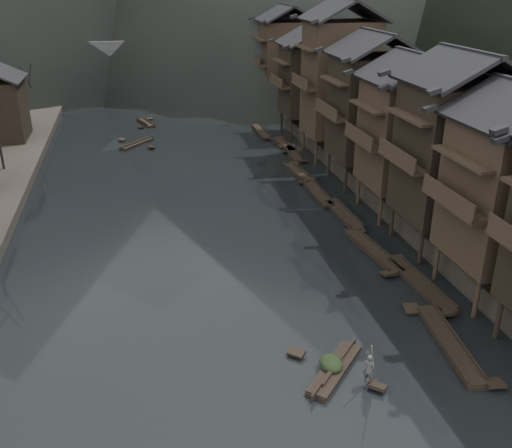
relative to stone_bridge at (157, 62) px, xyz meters
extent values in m
plane|color=black|center=(0.00, -72.00, -5.11)|extent=(300.00, 300.00, 0.00)
cube|color=#2D2823|center=(35.00, -32.00, -4.21)|extent=(40.00, 200.00, 1.80)
cylinder|color=black|center=(14.20, -77.60, -3.81)|extent=(0.30, 0.30, 2.90)
cylinder|color=#33261C|center=(14.20, -75.40, -3.81)|extent=(0.30, 0.30, 2.90)
cylinder|color=#33261C|center=(14.20, -70.60, -3.81)|extent=(0.30, 0.30, 2.90)
cylinder|color=#33261C|center=(16.95, -70.60, -3.81)|extent=(0.30, 0.30, 2.90)
cube|color=#33261C|center=(13.30, -73.00, 1.33)|extent=(1.20, 5.70, 0.25)
cylinder|color=black|center=(14.20, -68.40, -3.81)|extent=(0.30, 0.30, 2.90)
cylinder|color=black|center=(14.20, -63.60, -3.81)|extent=(0.30, 0.30, 2.90)
cylinder|color=black|center=(16.95, -68.40, -3.81)|extent=(0.30, 0.30, 2.90)
cylinder|color=black|center=(16.95, -63.60, -3.81)|extent=(0.30, 0.30, 2.90)
cube|color=black|center=(17.30, -66.00, 2.30)|extent=(7.00, 6.00, 9.61)
cube|color=#33261C|center=(13.30, -66.00, 1.82)|extent=(1.20, 5.70, 0.25)
cylinder|color=#33261C|center=(14.20, -61.40, -3.81)|extent=(0.30, 0.30, 2.90)
cylinder|color=#33261C|center=(14.20, -56.60, -3.81)|extent=(0.30, 0.30, 2.90)
cylinder|color=#33261C|center=(16.95, -61.40, -3.81)|extent=(0.30, 0.30, 2.90)
cylinder|color=#33261C|center=(16.95, -56.60, -3.81)|extent=(0.30, 0.30, 2.90)
cube|color=#33261C|center=(17.30, -59.00, 1.79)|extent=(7.00, 6.00, 8.59)
cube|color=#33261C|center=(13.30, -59.00, 1.36)|extent=(1.20, 5.70, 0.25)
cylinder|color=black|center=(14.20, -53.40, -3.81)|extent=(0.30, 0.30, 2.90)
cylinder|color=black|center=(14.20, -48.60, -3.81)|extent=(0.30, 0.30, 2.90)
cylinder|color=black|center=(16.95, -53.40, -3.81)|extent=(0.30, 0.30, 2.90)
cylinder|color=black|center=(16.95, -48.60, -3.81)|extent=(0.30, 0.30, 2.90)
cube|color=black|center=(17.30, -51.00, 2.24)|extent=(7.00, 6.00, 9.49)
cube|color=#33261C|center=(13.30, -51.00, 1.76)|extent=(1.20, 5.70, 0.25)
cylinder|color=#33261C|center=(14.20, -44.40, -3.81)|extent=(0.30, 0.30, 2.90)
cylinder|color=#33261C|center=(14.20, -39.60, -3.81)|extent=(0.30, 0.30, 2.90)
cylinder|color=#33261C|center=(16.95, -44.40, -3.81)|extent=(0.30, 0.30, 2.90)
cylinder|color=#33261C|center=(16.95, -39.60, -3.81)|extent=(0.30, 0.30, 2.90)
cube|color=#33261C|center=(17.30, -42.00, 3.44)|extent=(7.00, 6.00, 11.90)
cube|color=#33261C|center=(13.30, -42.00, 2.85)|extent=(1.20, 5.70, 0.25)
cylinder|color=black|center=(14.20, -34.40, -3.81)|extent=(0.30, 0.30, 2.90)
cylinder|color=black|center=(14.20, -29.60, -3.81)|extent=(0.30, 0.30, 2.90)
cylinder|color=black|center=(16.95, -34.40, -3.81)|extent=(0.30, 0.30, 2.90)
cylinder|color=black|center=(16.95, -29.60, -3.81)|extent=(0.30, 0.30, 2.90)
cube|color=black|center=(17.30, -32.00, 1.69)|extent=(7.00, 6.00, 8.40)
cube|color=#33261C|center=(13.30, -32.00, 1.27)|extent=(1.20, 5.70, 0.25)
cylinder|color=#33261C|center=(14.20, -22.40, -3.81)|extent=(0.30, 0.30, 2.90)
cylinder|color=#33261C|center=(14.20, -17.60, -3.81)|extent=(0.30, 0.30, 2.90)
cylinder|color=#33261C|center=(16.95, -22.40, -3.81)|extent=(0.30, 0.30, 2.90)
cylinder|color=#33261C|center=(16.95, -17.60, -3.81)|extent=(0.30, 0.30, 2.90)
cube|color=#33261C|center=(17.30, -20.00, 2.63)|extent=(7.00, 6.00, 10.27)
cube|color=#33261C|center=(13.30, -20.00, 2.11)|extent=(1.20, 5.70, 0.25)
cylinder|color=black|center=(-17.00, -42.23, -1.89)|extent=(0.24, 0.24, 4.04)
cylinder|color=black|center=(-17.00, -24.24, -1.52)|extent=(0.24, 0.24, 4.78)
cube|color=black|center=(11.21, -77.73, -4.96)|extent=(2.01, 7.66, 0.30)
cube|color=black|center=(11.21, -77.73, -4.78)|extent=(2.04, 7.52, 0.10)
cube|color=black|center=(10.77, -74.12, -4.82)|extent=(1.04, 1.03, 0.37)
cube|color=black|center=(11.65, -81.35, -4.82)|extent=(1.04, 1.03, 0.37)
cube|color=black|center=(12.72, -71.39, -4.96)|extent=(1.46, 7.48, 0.30)
cube|color=black|center=(12.72, -71.39, -4.78)|extent=(1.51, 7.33, 0.10)
cube|color=black|center=(12.90, -67.83, -4.82)|extent=(0.98, 0.96, 0.36)
cube|color=black|center=(12.55, -74.96, -4.82)|extent=(0.98, 0.96, 0.36)
cube|color=black|center=(11.63, -66.01, -4.96)|extent=(1.85, 7.61, 0.30)
cube|color=black|center=(11.63, -66.01, -4.78)|extent=(1.89, 7.47, 0.10)
cube|color=black|center=(11.99, -62.41, -4.82)|extent=(1.02, 1.01, 0.36)
cube|color=black|center=(11.27, -69.61, -4.82)|extent=(1.02, 1.01, 0.36)
cube|color=black|center=(11.92, -59.05, -4.96)|extent=(1.29, 6.42, 0.30)
cube|color=black|center=(11.92, -59.05, -4.78)|extent=(1.34, 6.29, 0.10)
cube|color=black|center=(12.02, -55.98, -4.82)|extent=(0.96, 0.81, 0.34)
cube|color=black|center=(11.83, -62.11, -4.82)|extent=(0.96, 0.81, 0.34)
cube|color=black|center=(11.37, -53.62, -4.96)|extent=(1.16, 6.71, 0.30)
cube|color=black|center=(11.37, -53.62, -4.78)|extent=(1.21, 6.58, 0.10)
cube|color=black|center=(11.34, -50.40, -4.82)|extent=(0.94, 0.83, 0.34)
cube|color=black|center=(11.40, -56.83, -4.82)|extent=(0.94, 0.83, 0.34)
cube|color=black|center=(11.28, -47.55, -4.96)|extent=(1.80, 6.18, 0.30)
cube|color=black|center=(11.28, -47.55, -4.78)|extent=(1.85, 6.07, 0.10)
cube|color=black|center=(11.63, -44.65, -4.82)|extent=(1.02, 0.86, 0.33)
cube|color=black|center=(10.94, -50.46, -4.82)|extent=(1.02, 0.86, 0.33)
cube|color=black|center=(12.64, -40.84, -4.96)|extent=(1.81, 6.33, 0.30)
cube|color=black|center=(12.64, -40.84, -4.78)|extent=(1.85, 6.21, 0.10)
cube|color=black|center=(12.29, -37.86, -4.82)|extent=(1.02, 0.87, 0.33)
cube|color=black|center=(12.98, -43.82, -4.82)|extent=(1.02, 0.87, 0.33)
cube|color=black|center=(12.51, -37.05, -4.96)|extent=(1.85, 6.05, 0.30)
cube|color=black|center=(12.51, -37.05, -4.78)|extent=(1.89, 5.94, 0.10)
cube|color=black|center=(12.87, -34.21, -4.82)|extent=(1.02, 0.85, 0.32)
cube|color=black|center=(12.14, -39.88, -4.82)|extent=(1.02, 0.85, 0.32)
cube|color=black|center=(11.23, -30.68, -4.96)|extent=(1.22, 6.68, 0.30)
cube|color=black|center=(11.23, -30.68, -4.78)|extent=(1.27, 6.55, 0.10)
cube|color=black|center=(11.17, -27.48, -4.82)|extent=(0.95, 0.84, 0.34)
cube|color=black|center=(11.28, -33.88, -4.82)|extent=(0.95, 0.84, 0.34)
cube|color=black|center=(-4.70, -32.79, -4.96)|extent=(4.25, 4.85, 0.30)
cube|color=black|center=(-4.70, -32.79, -4.78)|extent=(4.22, 4.80, 0.10)
cube|color=black|center=(-6.37, -30.76, -4.82)|extent=(1.09, 1.06, 0.31)
cube|color=black|center=(-3.03, -34.81, -4.82)|extent=(1.09, 1.06, 0.31)
cube|color=black|center=(-3.21, -22.47, -4.96)|extent=(2.37, 4.91, 0.30)
cube|color=black|center=(-3.21, -22.47, -4.78)|extent=(2.39, 4.83, 0.10)
cube|color=black|center=(-2.53, -20.26, -4.82)|extent=(0.99, 0.83, 0.30)
cube|color=black|center=(-3.89, -24.68, -4.82)|extent=(0.99, 0.83, 0.30)
cube|color=black|center=(2.29, -15.16, -4.96)|extent=(2.65, 5.04, 0.30)
cube|color=black|center=(2.29, -15.16, -4.78)|extent=(2.66, 4.97, 0.10)
cube|color=black|center=(3.10, -12.91, -4.82)|extent=(1.01, 0.88, 0.30)
cube|color=black|center=(1.47, -17.42, -4.82)|extent=(1.01, 0.88, 0.30)
cube|color=#4C4C4F|center=(0.00, 0.00, 2.09)|extent=(40.00, 6.00, 1.60)
cube|color=#4C4C4F|center=(0.00, -2.70, 3.39)|extent=(40.00, 0.50, 1.00)
cube|color=#4C4C4F|center=(0.00, 2.70, 3.39)|extent=(40.00, 0.50, 1.00)
cube|color=#4C4C4F|center=(-14.00, 0.00, -1.91)|extent=(3.20, 6.00, 6.40)
cube|color=#4C4C4F|center=(-4.50, 0.00, -1.91)|extent=(3.20, 6.00, 6.40)
cube|color=#4C4C4F|center=(4.50, 0.00, -1.91)|extent=(3.20, 6.00, 6.40)
cube|color=#4C4C4F|center=(14.00, 0.00, -1.91)|extent=(3.20, 6.00, 6.40)
cube|color=black|center=(4.25, -78.57, -4.96)|extent=(4.07, 4.35, 0.30)
cube|color=black|center=(4.25, -78.57, -4.78)|extent=(4.04, 4.31, 0.10)
cube|color=black|center=(2.68, -76.83, -4.82)|extent=(1.08, 1.06, 0.30)
cube|color=black|center=(5.83, -80.31, -4.82)|extent=(1.08, 1.06, 0.30)
ellipsoid|color=black|center=(4.09, -78.39, -4.32)|extent=(1.17, 1.53, 0.70)
imported|color=#4E4E50|center=(5.50, -79.95, -3.83)|extent=(0.72, 0.72, 1.68)
cylinder|color=#8C7A51|center=(5.70, -79.95, -1.20)|extent=(1.26, 1.71, 3.58)
camera|label=1|loc=(-4.86, -101.13, 13.87)|focal=40.00mm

